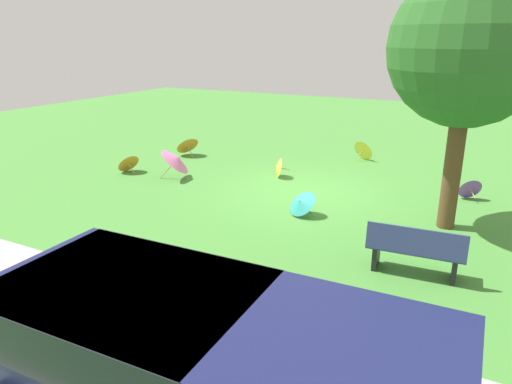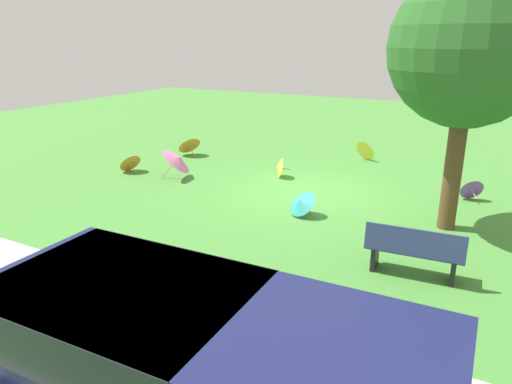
{
  "view_description": "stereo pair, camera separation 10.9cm",
  "coord_description": "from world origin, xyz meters",
  "px_view_note": "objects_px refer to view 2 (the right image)",
  "views": [
    {
      "loc": [
        -4.23,
        10.96,
        3.88
      ],
      "look_at": [
        0.38,
        2.11,
        0.6
      ],
      "focal_mm": 33.31,
      "sensor_mm": 36.0,
      "label": 1
    },
    {
      "loc": [
        -4.33,
        10.91,
        3.88
      ],
      "look_at": [
        0.38,
        2.11,
        0.6
      ],
      "focal_mm": 33.31,
      "sensor_mm": 36.0,
      "label": 2
    }
  ],
  "objects_px": {
    "parasol_purple_0": "(471,189)",
    "parasol_teal_1": "(301,202)",
    "parasol_orange_0": "(189,144)",
    "parasol_yellow_2": "(279,168)",
    "park_bench": "(414,251)",
    "van_dark": "(187,357)",
    "shade_tree": "(469,49)",
    "parasol_pink_0": "(178,159)",
    "parasol_orange_1": "(129,162)",
    "parasol_yellow_1": "(366,150)"
  },
  "relations": [
    {
      "from": "parasol_pink_0",
      "to": "parasol_orange_1",
      "type": "bearing_deg",
      "value": 3.97
    },
    {
      "from": "shade_tree",
      "to": "parasol_orange_0",
      "type": "relative_size",
      "value": 5.35
    },
    {
      "from": "parasol_orange_1",
      "to": "parasol_yellow_1",
      "type": "distance_m",
      "value": 7.54
    },
    {
      "from": "parasol_teal_1",
      "to": "parasol_yellow_1",
      "type": "bearing_deg",
      "value": -88.79
    },
    {
      "from": "parasol_pink_0",
      "to": "parasol_yellow_2",
      "type": "distance_m",
      "value": 2.88
    },
    {
      "from": "van_dark",
      "to": "park_bench",
      "type": "xyz_separation_m",
      "value": [
        -1.34,
        -4.51,
        -0.45
      ]
    },
    {
      "from": "park_bench",
      "to": "parasol_pink_0",
      "type": "relative_size",
      "value": 1.34
    },
    {
      "from": "van_dark",
      "to": "parasol_yellow_2",
      "type": "relative_size",
      "value": 7.75
    },
    {
      "from": "shade_tree",
      "to": "parasol_orange_1",
      "type": "distance_m",
      "value": 9.59
    },
    {
      "from": "parasol_orange_0",
      "to": "park_bench",
      "type": "bearing_deg",
      "value": 147.96
    },
    {
      "from": "parasol_pink_0",
      "to": "parasol_orange_1",
      "type": "distance_m",
      "value": 1.75
    },
    {
      "from": "parasol_teal_1",
      "to": "parasol_yellow_1",
      "type": "distance_m",
      "value": 5.72
    },
    {
      "from": "van_dark",
      "to": "shade_tree",
      "type": "distance_m",
      "value": 7.75
    },
    {
      "from": "van_dark",
      "to": "parasol_yellow_1",
      "type": "bearing_deg",
      "value": -82.6
    },
    {
      "from": "park_bench",
      "to": "shade_tree",
      "type": "bearing_deg",
      "value": -94.83
    },
    {
      "from": "parasol_orange_0",
      "to": "parasol_yellow_2",
      "type": "distance_m",
      "value": 3.98
    },
    {
      "from": "parasol_orange_0",
      "to": "parasol_yellow_2",
      "type": "relative_size",
      "value": 1.63
    },
    {
      "from": "parasol_purple_0",
      "to": "parasol_teal_1",
      "type": "relative_size",
      "value": 0.76
    },
    {
      "from": "parasol_orange_0",
      "to": "parasol_yellow_2",
      "type": "xyz_separation_m",
      "value": [
        -3.86,
        0.96,
        -0.1
      ]
    },
    {
      "from": "parasol_yellow_2",
      "to": "parasol_pink_0",
      "type": "bearing_deg",
      "value": 30.51
    },
    {
      "from": "parasol_purple_0",
      "to": "parasol_orange_0",
      "type": "distance_m",
      "value": 8.94
    },
    {
      "from": "parasol_pink_0",
      "to": "parasol_orange_0",
      "type": "bearing_deg",
      "value": -60.12
    },
    {
      "from": "park_bench",
      "to": "parasol_purple_0",
      "type": "height_order",
      "value": "park_bench"
    },
    {
      "from": "van_dark",
      "to": "parasol_yellow_2",
      "type": "bearing_deg",
      "value": -69.92
    },
    {
      "from": "parasol_purple_0",
      "to": "parasol_yellow_1",
      "type": "height_order",
      "value": "parasol_yellow_1"
    },
    {
      "from": "parasol_purple_0",
      "to": "parasol_teal_1",
      "type": "bearing_deg",
      "value": 42.94
    },
    {
      "from": "parasol_orange_0",
      "to": "parasol_teal_1",
      "type": "distance_m",
      "value": 6.66
    },
    {
      "from": "parasol_purple_0",
      "to": "parasol_pink_0",
      "type": "height_order",
      "value": "parasol_pink_0"
    },
    {
      "from": "van_dark",
      "to": "shade_tree",
      "type": "height_order",
      "value": "shade_tree"
    },
    {
      "from": "parasol_orange_1",
      "to": "van_dark",
      "type": "bearing_deg",
      "value": 135.69
    },
    {
      "from": "parasol_teal_1",
      "to": "park_bench",
      "type": "bearing_deg",
      "value": 147.76
    },
    {
      "from": "parasol_orange_1",
      "to": "parasol_pink_0",
      "type": "bearing_deg",
      "value": -176.03
    },
    {
      "from": "van_dark",
      "to": "parasol_teal_1",
      "type": "height_order",
      "value": "van_dark"
    },
    {
      "from": "shade_tree",
      "to": "parasol_pink_0",
      "type": "relative_size",
      "value": 4.3
    },
    {
      "from": "van_dark",
      "to": "parasol_yellow_1",
      "type": "relative_size",
      "value": 5.81
    },
    {
      "from": "shade_tree",
      "to": "parasol_pink_0",
      "type": "height_order",
      "value": "shade_tree"
    },
    {
      "from": "parasol_purple_0",
      "to": "park_bench",
      "type": "bearing_deg",
      "value": 84.08
    },
    {
      "from": "parasol_pink_0",
      "to": "parasol_orange_1",
      "type": "xyz_separation_m",
      "value": [
        1.73,
        0.12,
        -0.27
      ]
    },
    {
      "from": "parasol_purple_0",
      "to": "parasol_yellow_1",
      "type": "xyz_separation_m",
      "value": [
        3.4,
        -2.67,
        0.06
      ]
    },
    {
      "from": "van_dark",
      "to": "parasol_purple_0",
      "type": "xyz_separation_m",
      "value": [
        -1.84,
        -9.31,
        -0.63
      ]
    },
    {
      "from": "parasol_purple_0",
      "to": "parasol_pink_0",
      "type": "distance_m",
      "value": 7.79
    },
    {
      "from": "park_bench",
      "to": "parasol_orange_0",
      "type": "relative_size",
      "value": 1.67
    },
    {
      "from": "shade_tree",
      "to": "parasol_yellow_1",
      "type": "distance_m",
      "value": 6.68
    },
    {
      "from": "parasol_teal_1",
      "to": "parasol_yellow_2",
      "type": "distance_m",
      "value": 3.12
    },
    {
      "from": "park_bench",
      "to": "parasol_orange_1",
      "type": "xyz_separation_m",
      "value": [
        8.76,
        -2.74,
        -0.17
      ]
    },
    {
      "from": "parasol_purple_0",
      "to": "parasol_orange_0",
      "type": "xyz_separation_m",
      "value": [
        8.92,
        -0.48,
        0.11
      ]
    },
    {
      "from": "parasol_orange_0",
      "to": "parasol_yellow_2",
      "type": "bearing_deg",
      "value": 165.99
    },
    {
      "from": "shade_tree",
      "to": "parasol_teal_1",
      "type": "xyz_separation_m",
      "value": [
        2.99,
        0.82,
        -3.33
      ]
    },
    {
      "from": "parasol_yellow_1",
      "to": "parasol_pink_0",
      "type": "bearing_deg",
      "value": 48.11
    },
    {
      "from": "shade_tree",
      "to": "parasol_teal_1",
      "type": "relative_size",
      "value": 5.99
    }
  ]
}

